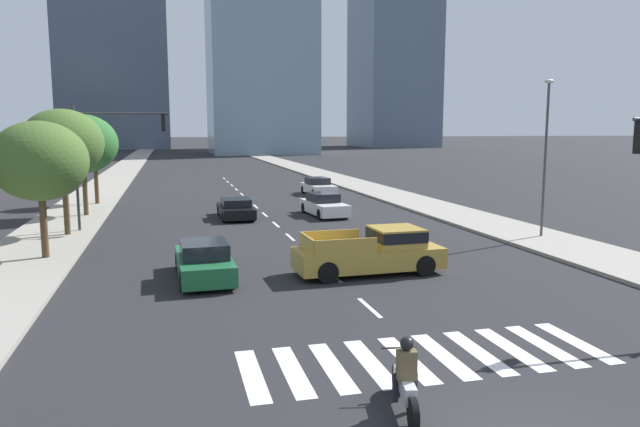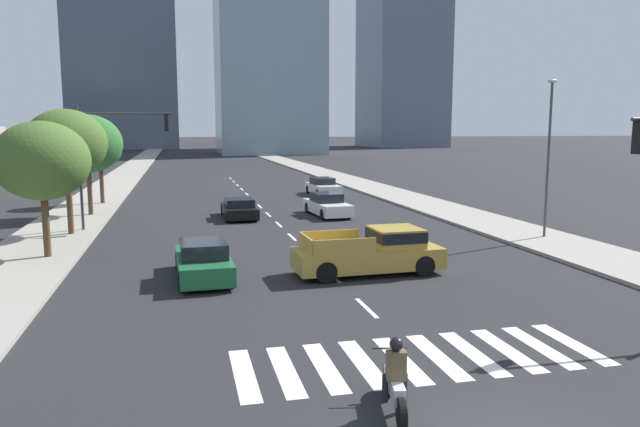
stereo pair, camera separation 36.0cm
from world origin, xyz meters
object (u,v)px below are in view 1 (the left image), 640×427
sedan_white_3 (318,187)px  street_tree_third (82,144)px  pickup_truck (375,252)px  sedan_white_1 (324,205)px  street_tree_fourth (95,150)px  motorcycle_lead (405,382)px  street_tree_nearest (40,161)px  street_tree_second (62,143)px  sedan_green_2 (204,262)px  sedan_black_0 (236,209)px  traffic_signal_far (110,145)px  street_lamp_east (546,146)px

sedan_white_3 → street_tree_third: bearing=-65.0°
pickup_truck → sedan_white_1: pickup_truck is taller
sedan_white_1 → street_tree_fourth: size_ratio=0.95×
street_tree_third → sedan_white_1: bearing=-10.9°
motorcycle_lead → street_tree_nearest: size_ratio=0.38×
street_tree_second → motorcycle_lead: bearing=-66.6°
sedan_white_1 → sedan_green_2: size_ratio=1.05×
sedan_black_0 → traffic_signal_far: 8.36m
traffic_signal_far → street_lamp_east: (20.21, -7.17, -0.01)m
street_tree_second → street_tree_fourth: (0.00, 12.58, -0.72)m
sedan_black_0 → sedan_white_3: size_ratio=0.97×
sedan_white_3 → street_tree_fourth: 17.09m
sedan_white_3 → street_tree_second: (-16.53, -15.50, 3.94)m
motorcycle_lead → street_lamp_east: (13.16, 14.92, 3.87)m
sedan_white_1 → street_tree_nearest: (-14.06, -9.56, 3.37)m
sedan_white_3 → street_tree_second: bearing=-49.5°
street_tree_nearest → sedan_green_2: bearing=-37.0°
pickup_truck → sedan_white_1: 14.89m
street_lamp_east → traffic_signal_far: bearing=160.5°
street_tree_fourth → street_tree_nearest: bearing=-90.0°
pickup_truck → sedan_white_3: size_ratio=1.17×
sedan_black_0 → street_tree_second: size_ratio=0.75×
street_tree_third → street_tree_fourth: size_ratio=1.20×
traffic_signal_far → street_tree_second: bearing=-151.6°
sedan_white_1 → street_tree_second: street_tree_second is taller
sedan_white_3 → street_tree_fourth: bearing=-82.6°
street_tree_nearest → sedan_white_1: bearing=34.2°
street_tree_nearest → pickup_truck: bearing=-23.2°
street_lamp_east → motorcycle_lead: bearing=-131.4°
street_lamp_east → street_tree_fourth: size_ratio=1.49×
sedan_white_1 → street_tree_third: 14.80m
pickup_truck → street_tree_nearest: bearing=154.8°
sedan_black_0 → street_tree_nearest: street_tree_nearest is taller
street_tree_second → street_tree_third: size_ratio=1.01×
sedan_green_2 → street_tree_nearest: bearing=51.1°
street_tree_third → street_tree_fourth: street_tree_third is taller
motorcycle_lead → sedan_black_0: bearing=12.0°
traffic_signal_far → street_tree_fourth: (-2.05, 11.47, -0.60)m
motorcycle_lead → sedan_green_2: size_ratio=0.46×
pickup_truck → sedan_black_0: (-3.48, 14.99, -0.26)m
traffic_signal_far → pickup_truck: bearing=-49.3°
motorcycle_lead → street_tree_fourth: 34.93m
street_lamp_east → street_tree_second: street_lamp_east is taller
street_tree_fourth → street_tree_second: bearing=-90.0°
pickup_truck → street_tree_fourth: bearing=115.7°
sedan_green_2 → sedan_white_1: bearing=-31.7°
sedan_white_1 → street_tree_third: street_tree_third is taller
street_lamp_east → street_tree_second: size_ratio=1.22×
sedan_black_0 → street_tree_third: street_tree_third is taller
street_tree_fourth → sedan_white_1: bearing=-31.0°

